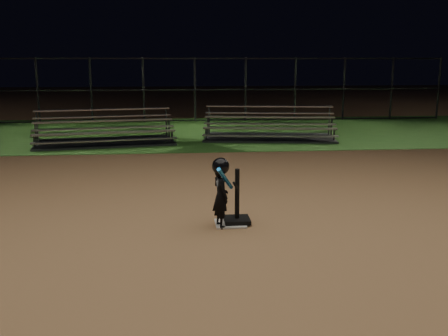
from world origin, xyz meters
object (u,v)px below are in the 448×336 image
child_batter (221,191)px  bleacher_left (105,137)px  bleacher_right (269,132)px  home_plate (230,223)px  batting_tee (237,212)px

child_batter → bleacher_left: child_batter is taller
child_batter → bleacher_right: child_batter is taller
home_plate → bleacher_left: 8.27m
batting_tee → child_batter: bearing=-149.3°
batting_tee → bleacher_right: bleacher_right is taller
home_plate → batting_tee: batting_tee is taller
home_plate → bleacher_left: (-2.85, 7.76, 0.19)m
home_plate → bleacher_right: (2.09, 8.23, 0.19)m
batting_tee → bleacher_right: 8.43m
bleacher_left → bleacher_right: (4.94, 0.47, 0.00)m
home_plate → batting_tee: size_ratio=0.55×
child_batter → bleacher_left: 8.33m
batting_tee → bleacher_left: 8.27m
child_batter → batting_tee: bearing=-77.6°
batting_tee → bleacher_right: (1.99, 8.20, 0.03)m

